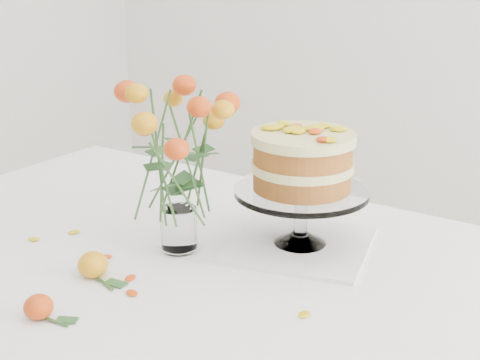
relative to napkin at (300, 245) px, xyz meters
The scene contains 12 objects.
table 0.24m from the napkin, 137.52° to the right, with size 1.43×0.93×0.76m.
napkin is the anchor object (origin of this frame).
cake_stand 0.16m from the napkin, ahead, with size 0.26×0.26×0.24m.
rose_vase 0.31m from the napkin, 142.10° to the right, with size 0.26×0.26×0.36m.
loose_rose_near 0.40m from the napkin, 127.78° to the right, with size 0.10×0.06×0.05m.
loose_rose_far 0.52m from the napkin, 114.46° to the right, with size 0.09×0.05×0.04m.
stray_petal_a 0.38m from the napkin, 138.62° to the right, with size 0.03×0.02×0.00m, color yellow.
stray_petal_b 0.35m from the napkin, 122.44° to the right, with size 0.03×0.02×0.00m, color yellow.
stray_petal_c 0.36m from the napkin, 113.66° to the right, with size 0.03×0.02×0.00m, color yellow.
stray_petal_d 0.47m from the napkin, 154.67° to the right, with size 0.03×0.02×0.00m, color yellow.
stray_petal_e 0.54m from the napkin, 149.75° to the right, with size 0.03×0.02×0.00m, color yellow.
stray_petal_f 0.27m from the napkin, 59.74° to the right, with size 0.03×0.02×0.00m, color yellow.
Camera 1 is at (0.74, -0.93, 1.31)m, focal length 50.00 mm.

